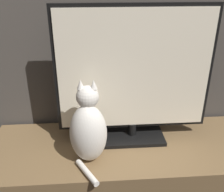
{
  "coord_description": "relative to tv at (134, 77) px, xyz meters",
  "views": [
    {
      "loc": [
        -0.15,
        -0.26,
        1.29
      ],
      "look_at": [
        -0.06,
        0.91,
        0.73
      ],
      "focal_mm": 42.0,
      "sensor_mm": 36.0,
      "label": 1
    }
  ],
  "objects": [
    {
      "name": "tv_stand",
      "position": [
        -0.06,
        -0.08,
        -0.58
      ],
      "size": [
        1.46,
        0.53,
        0.42
      ],
      "color": "brown",
      "rests_on": "ground_plane"
    },
    {
      "name": "tv",
      "position": [
        0.0,
        0.0,
        0.0
      ],
      "size": [
        0.82,
        0.21,
        0.74
      ],
      "color": "black",
      "rests_on": "tv_stand"
    },
    {
      "name": "cat",
      "position": [
        -0.24,
        -0.17,
        -0.2
      ],
      "size": [
        0.2,
        0.3,
        0.42
      ],
      "rotation": [
        0.0,
        0.0,
        -0.1
      ],
      "color": "silver",
      "rests_on": "tv_stand"
    }
  ]
}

